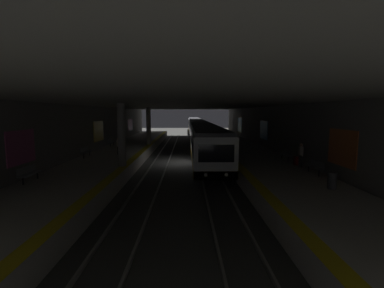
{
  "coord_description": "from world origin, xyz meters",
  "views": [
    {
      "loc": [
        -25.65,
        -0.39,
        4.92
      ],
      "look_at": [
        5.61,
        -0.98,
        1.18
      ],
      "focal_mm": 24.46,
      "sensor_mm": 36.0,
      "label": 1
    }
  ],
  "objects_px": {
    "bench_left_near": "(315,166)",
    "bench_left_mid": "(286,154)",
    "pillar_far": "(149,126)",
    "person_waiting_near": "(118,145)",
    "bench_right_mid": "(86,151)",
    "bench_right_far": "(111,141)",
    "person_walking_mid": "(301,154)",
    "pillar_near": "(122,135)",
    "suitcase_rolling": "(296,161)",
    "trash_bin": "(332,181)",
    "bench_right_near": "(29,173)",
    "metro_train": "(197,129)"
  },
  "relations": [
    {
      "from": "pillar_far",
      "to": "person_walking_mid",
      "type": "xyz_separation_m",
      "value": [
        -13.91,
        -12.87,
        -1.34
      ]
    },
    {
      "from": "metro_train",
      "to": "bench_left_mid",
      "type": "distance_m",
      "value": 26.24
    },
    {
      "from": "bench_right_near",
      "to": "trash_bin",
      "type": "bearing_deg",
      "value": -95.89
    },
    {
      "from": "bench_right_near",
      "to": "suitcase_rolling",
      "type": "xyz_separation_m",
      "value": [
        4.44,
        -17.03,
        -0.2
      ]
    },
    {
      "from": "metro_train",
      "to": "person_walking_mid",
      "type": "height_order",
      "value": "metro_train"
    },
    {
      "from": "pillar_far",
      "to": "trash_bin",
      "type": "height_order",
      "value": "pillar_far"
    },
    {
      "from": "person_walking_mid",
      "to": "bench_left_mid",
      "type": "bearing_deg",
      "value": -0.36
    },
    {
      "from": "bench_left_mid",
      "to": "suitcase_rolling",
      "type": "bearing_deg",
      "value": 178.9
    },
    {
      "from": "bench_left_near",
      "to": "bench_right_near",
      "type": "distance_m",
      "value": 17.15
    },
    {
      "from": "pillar_far",
      "to": "bench_left_mid",
      "type": "height_order",
      "value": "pillar_far"
    },
    {
      "from": "bench_left_near",
      "to": "person_waiting_near",
      "type": "relative_size",
      "value": 1.08
    },
    {
      "from": "pillar_near",
      "to": "bench_left_near",
      "type": "distance_m",
      "value": 13.29
    },
    {
      "from": "bench_right_far",
      "to": "person_walking_mid",
      "type": "distance_m",
      "value": 21.04
    },
    {
      "from": "bench_left_near",
      "to": "bench_right_near",
      "type": "xyz_separation_m",
      "value": [
        -1.61,
        17.07,
        0.0
      ]
    },
    {
      "from": "metro_train",
      "to": "suitcase_rolling",
      "type": "relative_size",
      "value": 64.21
    },
    {
      "from": "bench_left_near",
      "to": "bench_right_mid",
      "type": "height_order",
      "value": "same"
    },
    {
      "from": "pillar_far",
      "to": "bench_right_mid",
      "type": "bearing_deg",
      "value": 155.93
    },
    {
      "from": "suitcase_rolling",
      "to": "trash_bin",
      "type": "distance_m",
      "value": 6.16
    },
    {
      "from": "metro_train",
      "to": "trash_bin",
      "type": "xyz_separation_m",
      "value": [
        -33.65,
        -5.6,
        -0.55
      ]
    },
    {
      "from": "pillar_far",
      "to": "bench_right_mid",
      "type": "distance_m",
      "value": 10.41
    },
    {
      "from": "bench_right_far",
      "to": "suitcase_rolling",
      "type": "bearing_deg",
      "value": -124.32
    },
    {
      "from": "bench_left_mid",
      "to": "suitcase_rolling",
      "type": "xyz_separation_m",
      "value": [
        -2.07,
        0.04,
        -0.2
      ]
    },
    {
      "from": "bench_right_far",
      "to": "trash_bin",
      "type": "height_order",
      "value": "bench_right_far"
    },
    {
      "from": "metro_train",
      "to": "bench_right_near",
      "type": "height_order",
      "value": "metro_train"
    },
    {
      "from": "metro_train",
      "to": "trash_bin",
      "type": "height_order",
      "value": "metro_train"
    },
    {
      "from": "pillar_far",
      "to": "bench_right_near",
      "type": "relative_size",
      "value": 2.68
    },
    {
      "from": "pillar_far",
      "to": "bench_left_mid",
      "type": "bearing_deg",
      "value": -130.86
    },
    {
      "from": "bench_left_near",
      "to": "trash_bin",
      "type": "relative_size",
      "value": 2.0
    },
    {
      "from": "bench_right_mid",
      "to": "suitcase_rolling",
      "type": "bearing_deg",
      "value": -102.74
    },
    {
      "from": "bench_right_near",
      "to": "suitcase_rolling",
      "type": "relative_size",
      "value": 1.79
    },
    {
      "from": "pillar_near",
      "to": "suitcase_rolling",
      "type": "xyz_separation_m",
      "value": [
        0.1,
        -12.84,
        -1.95
      ]
    },
    {
      "from": "pillar_near",
      "to": "bench_right_mid",
      "type": "height_order",
      "value": "pillar_near"
    },
    {
      "from": "pillar_far",
      "to": "bench_right_mid",
      "type": "height_order",
      "value": "pillar_far"
    },
    {
      "from": "bench_left_mid",
      "to": "suitcase_rolling",
      "type": "height_order",
      "value": "suitcase_rolling"
    },
    {
      "from": "bench_left_mid",
      "to": "person_walking_mid",
      "type": "xyz_separation_m",
      "value": [
        -2.76,
        0.02,
        0.41
      ]
    },
    {
      "from": "pillar_far",
      "to": "bench_left_near",
      "type": "bearing_deg",
      "value": -141.23
    },
    {
      "from": "pillar_far",
      "to": "person_waiting_near",
      "type": "bearing_deg",
      "value": 167.54
    },
    {
      "from": "person_walking_mid",
      "to": "pillar_near",
      "type": "bearing_deg",
      "value": 87.34
    },
    {
      "from": "bench_right_mid",
      "to": "bench_right_far",
      "type": "height_order",
      "value": "same"
    },
    {
      "from": "bench_left_near",
      "to": "bench_left_mid",
      "type": "distance_m",
      "value": 4.89
    },
    {
      "from": "metro_train",
      "to": "person_waiting_near",
      "type": "xyz_separation_m",
      "value": [
        -22.12,
        8.28,
        -0.13
      ]
    },
    {
      "from": "bench_right_mid",
      "to": "bench_right_far",
      "type": "distance_m",
      "value": 7.77
    },
    {
      "from": "metro_train",
      "to": "bench_right_far",
      "type": "height_order",
      "value": "metro_train"
    },
    {
      "from": "bench_right_mid",
      "to": "trash_bin",
      "type": "xyz_separation_m",
      "value": [
        -9.97,
        -16.33,
        -0.1
      ]
    },
    {
      "from": "suitcase_rolling",
      "to": "metro_train",
      "type": "bearing_deg",
      "value": 12.88
    },
    {
      "from": "pillar_far",
      "to": "metro_train",
      "type": "xyz_separation_m",
      "value": [
        14.32,
        -6.55,
        -1.3
      ]
    },
    {
      "from": "bench_left_mid",
      "to": "trash_bin",
      "type": "bearing_deg",
      "value": 174.87
    },
    {
      "from": "pillar_near",
      "to": "bench_left_mid",
      "type": "distance_m",
      "value": 13.18
    },
    {
      "from": "pillar_far",
      "to": "person_waiting_near",
      "type": "xyz_separation_m",
      "value": [
        -7.81,
        1.73,
        -1.42
      ]
    },
    {
      "from": "bench_left_near",
      "to": "bench_right_mid",
      "type": "distance_m",
      "value": 18.33
    }
  ]
}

